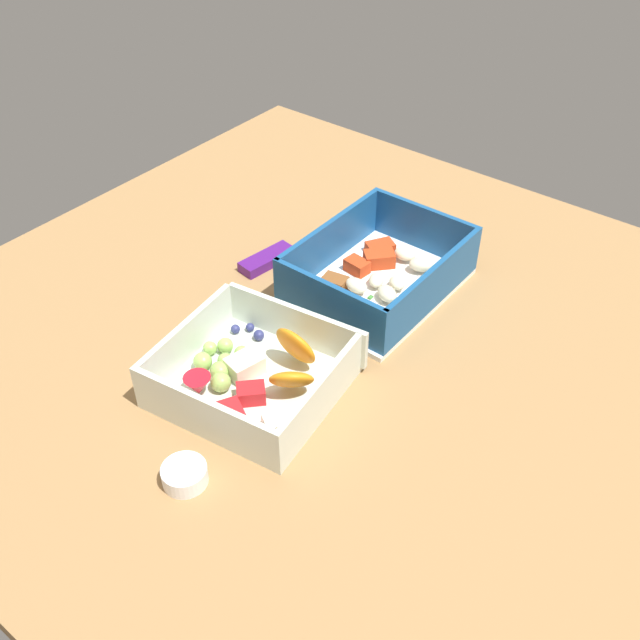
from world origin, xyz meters
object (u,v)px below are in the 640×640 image
object	(u,v)px
fruit_bowl	(253,374)
pasta_container	(377,276)
candy_bar	(267,259)
paper_cup_liner	(185,475)

from	to	relation	value
fruit_bowl	pasta_container	bearing A→B (deg)	-1.52
candy_bar	paper_cup_liner	size ratio (longest dim) A/B	1.79
pasta_container	fruit_bowl	distance (cm)	20.00
paper_cup_liner	pasta_container	bearing A→B (deg)	4.28
fruit_bowl	candy_bar	world-z (taller)	fruit_bowl
paper_cup_liner	fruit_bowl	bearing A→B (deg)	13.77
candy_bar	fruit_bowl	bearing A→B (deg)	-142.41
fruit_bowl	paper_cup_liner	distance (cm)	12.27
candy_bar	pasta_container	bearing A→B (deg)	-73.94
pasta_container	paper_cup_liner	bearing A→B (deg)	-175.81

